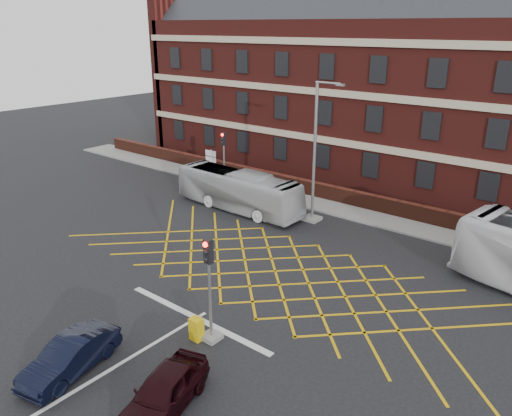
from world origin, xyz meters
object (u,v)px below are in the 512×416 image
Objects in this scene: traffic_light_near at (210,300)px; street_lamp at (315,176)px; direction_signs at (211,160)px; bus_left at (238,191)px; car_navy at (70,356)px; traffic_light_far at (224,166)px; car_maroon at (164,392)px; utility_cabinet at (196,329)px.

street_lamp is at bearing 106.20° from traffic_light_near.
direction_signs is at bearing 133.87° from traffic_light_near.
car_navy is (6.29, -16.32, -0.68)m from bus_left.
car_navy is 1.76× the size of direction_signs.
traffic_light_near reaches higher than direction_signs.
car_navy is 0.91× the size of traffic_light_near.
traffic_light_far is (-3.80, 2.76, 0.44)m from bus_left.
bus_left is 18.59m from car_maroon.
car_navy is 4.07m from car_maroon.
utility_cabinet is (-1.92, 3.33, -0.20)m from car_maroon.
direction_signs is (-6.87, 4.52, 0.06)m from bus_left.
utility_cabinet is at bearing 103.62° from car_maroon.
car_navy is 4.65m from utility_cabinet.
car_navy is at bearing -157.70° from bus_left.
utility_cabinet is at bearing -47.58° from direction_signs.
utility_cabinet is at bearing -144.25° from bus_left.
traffic_light_near is 13.80m from street_lamp.
utility_cabinet is (2.07, 4.17, -0.18)m from car_navy.
bus_left reaches higher than car_navy.
direction_signs reaches higher than car_maroon.
street_lamp is 12.32m from direction_signs.
car_maroon is at bearing -72.54° from street_lamp.
traffic_light_near is at bearing -73.80° from street_lamp.
bus_left is 14.77m from utility_cabinet.
car_maroon is 0.45× the size of street_lamp.
traffic_light_near is 1.00× the size of traffic_light_far.
car_navy is 17.94m from street_lamp.
traffic_light_far is at bearing 105.19° from car_navy.
car_maroon is 0.91× the size of traffic_light_near.
car_maroon is at bearing -0.84° from car_navy.
direction_signs is (-17.15, 20.00, 0.72)m from car_maroon.
street_lamp is at bearing -14.65° from direction_signs.
car_maroon is (10.27, -15.48, -0.66)m from bus_left.
bus_left is 5.40m from street_lamp.
utility_cabinet is at bearing 50.90° from car_navy.
bus_left is at bearing -36.01° from traffic_light_far.
street_lamp is (-1.33, 17.74, 2.29)m from car_navy.
direction_signs is at bearing 114.32° from car_maroon.
car_navy is 5.30m from traffic_light_near.
street_lamp reaches higher than car_maroon.
utility_cabinet is (-0.43, -0.37, -1.30)m from traffic_light_near.
bus_left is at bearing -33.32° from direction_signs.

